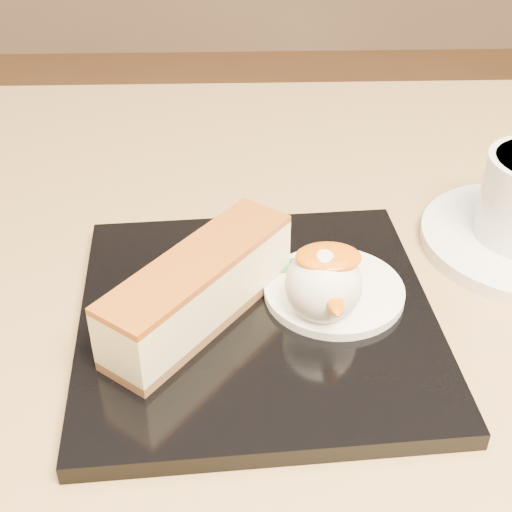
{
  "coord_description": "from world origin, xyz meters",
  "views": [
    {
      "loc": [
        -0.03,
        -0.34,
        1.02
      ],
      "look_at": [
        -0.02,
        0.02,
        0.76
      ],
      "focal_mm": 50.0,
      "sensor_mm": 36.0,
      "label": 1
    }
  ],
  "objects_px": {
    "cheesecake": "(199,289)",
    "ice_cream_scoop": "(324,285)",
    "dessert_plate": "(257,318)",
    "table": "(287,480)"
  },
  "relations": [
    {
      "from": "cheesecake",
      "to": "ice_cream_scoop",
      "type": "height_order",
      "value": "ice_cream_scoop"
    },
    {
      "from": "dessert_plate",
      "to": "cheesecake",
      "type": "distance_m",
      "value": 0.05
    },
    {
      "from": "dessert_plate",
      "to": "table",
      "type": "bearing_deg",
      "value": -5.92
    },
    {
      "from": "cheesecake",
      "to": "ice_cream_scoop",
      "type": "distance_m",
      "value": 0.08
    },
    {
      "from": "table",
      "to": "cheesecake",
      "type": "distance_m",
      "value": 0.2
    },
    {
      "from": "dessert_plate",
      "to": "cheesecake",
      "type": "xyz_separation_m",
      "value": [
        -0.04,
        -0.0,
        0.03
      ]
    },
    {
      "from": "table",
      "to": "dessert_plate",
      "type": "distance_m",
      "value": 0.16
    },
    {
      "from": "dessert_plate",
      "to": "ice_cream_scoop",
      "type": "xyz_separation_m",
      "value": [
        0.04,
        -0.0,
        0.03
      ]
    },
    {
      "from": "table",
      "to": "ice_cream_scoop",
      "type": "distance_m",
      "value": 0.19
    },
    {
      "from": "table",
      "to": "dessert_plate",
      "type": "bearing_deg",
      "value": 174.08
    }
  ]
}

